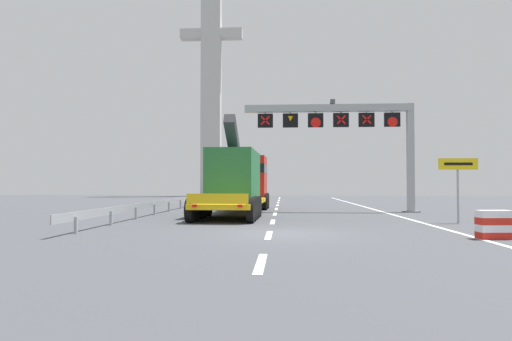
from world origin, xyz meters
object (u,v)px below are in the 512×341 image
Objects in this scene: bridge_pylon_distant at (211,63)px; crash_barrier_striped at (494,225)px; exit_sign_yellow at (458,173)px; heavy_haul_truck_yellow at (240,180)px; overhead_lane_gantry at (349,125)px.

crash_barrier_striped is at bearing -71.54° from bridge_pylon_distant.
exit_sign_yellow is 0.08× the size of bridge_pylon_distant.
bridge_pylon_distant is at bearing 111.91° from exit_sign_yellow.
crash_barrier_striped is at bearing -54.26° from heavy_haul_truck_yellow.
exit_sign_yellow is 51.53m from bridge_pylon_distant.
overhead_lane_gantry is 42.12m from bridge_pylon_distant.
overhead_lane_gantry is at bearing -68.59° from bridge_pylon_distant.
bridge_pylon_distant is (-7.81, 38.19, 17.39)m from heavy_haul_truck_yellow.
exit_sign_yellow is at bearing -33.70° from heavy_haul_truck_yellow.
overhead_lane_gantry is 10.26× the size of crash_barrier_striped.
heavy_haul_truck_yellow reaches higher than crash_barrier_striped.
crash_barrier_striped is 57.00m from bridge_pylon_distant.
heavy_haul_truck_yellow is at bearing -170.00° from overhead_lane_gantry.
heavy_haul_truck_yellow is at bearing -78.45° from bridge_pylon_distant.
overhead_lane_gantry is 3.73× the size of exit_sign_yellow.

